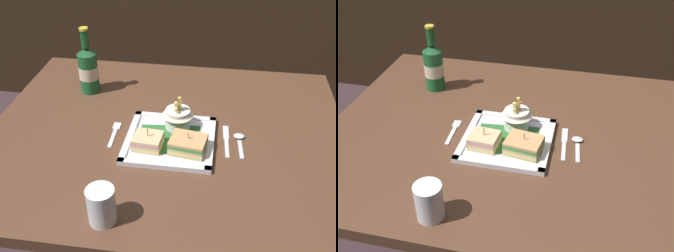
% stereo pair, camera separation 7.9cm
% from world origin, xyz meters
% --- Properties ---
extents(dining_table, '(1.14, 0.95, 0.76)m').
position_xyz_m(dining_table, '(0.00, 0.00, 0.60)').
color(dining_table, '#523422').
rests_on(dining_table, ground_plane).
extents(square_plate, '(0.27, 0.27, 0.02)m').
position_xyz_m(square_plate, '(0.02, -0.05, 0.77)').
color(square_plate, silver).
rests_on(square_plate, dining_table).
extents(sandwich_half_left, '(0.09, 0.08, 0.07)m').
position_xyz_m(sandwich_half_left, '(-0.04, -0.10, 0.79)').
color(sandwich_half_left, '#E5BC7F').
rests_on(sandwich_half_left, square_plate).
extents(sandwich_half_right, '(0.11, 0.10, 0.06)m').
position_xyz_m(sandwich_half_right, '(0.08, -0.10, 0.79)').
color(sandwich_half_right, tan).
rests_on(sandwich_half_right, square_plate).
extents(fries_cup, '(0.10, 0.10, 0.12)m').
position_xyz_m(fries_cup, '(0.04, 0.01, 0.82)').
color(fries_cup, white).
rests_on(fries_cup, square_plate).
extents(beer_bottle, '(0.07, 0.07, 0.24)m').
position_xyz_m(beer_bottle, '(-0.32, 0.22, 0.85)').
color(beer_bottle, '#195D2F').
rests_on(beer_bottle, dining_table).
extents(water_glass, '(0.07, 0.07, 0.10)m').
position_xyz_m(water_glass, '(-0.10, -0.39, 0.80)').
color(water_glass, silver).
rests_on(water_glass, dining_table).
extents(fork, '(0.03, 0.13, 0.00)m').
position_xyz_m(fork, '(-0.16, -0.03, 0.76)').
color(fork, silver).
rests_on(fork, dining_table).
extents(knife, '(0.03, 0.16, 0.00)m').
position_xyz_m(knife, '(0.19, -0.02, 0.76)').
color(knife, silver).
rests_on(knife, dining_table).
extents(spoon, '(0.03, 0.12, 0.01)m').
position_xyz_m(spoon, '(0.23, -0.01, 0.76)').
color(spoon, silver).
rests_on(spoon, dining_table).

